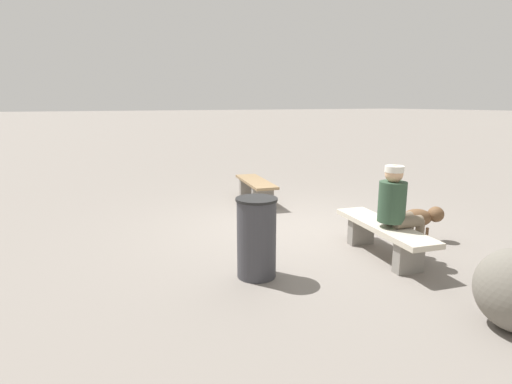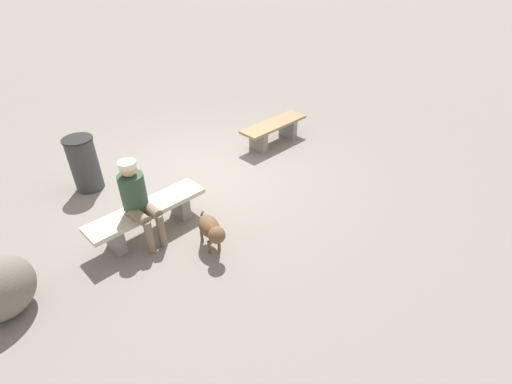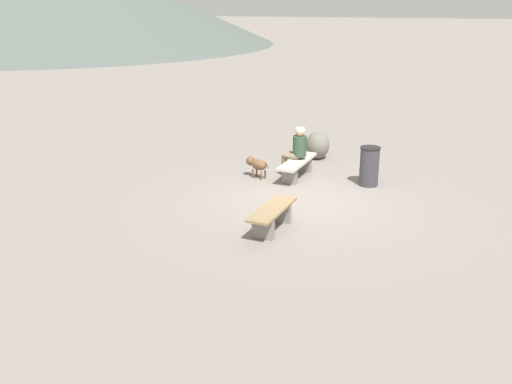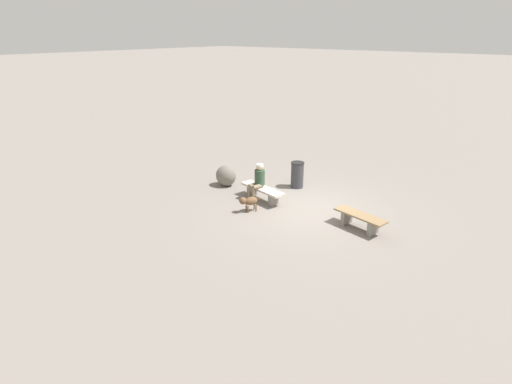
% 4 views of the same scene
% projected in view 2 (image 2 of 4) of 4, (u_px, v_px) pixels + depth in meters
% --- Properties ---
extents(ground, '(210.00, 210.00, 0.06)m').
position_uv_depth(ground, '(206.00, 177.00, 6.96)').
color(ground, gray).
extents(bench_left, '(1.66, 0.72, 0.47)m').
position_uv_depth(bench_left, '(274.00, 130.00, 7.89)').
color(bench_left, gray).
rests_on(bench_left, ground).
extents(bench_right, '(1.84, 0.74, 0.46)m').
position_uv_depth(bench_right, '(148.00, 214.00, 5.43)').
color(bench_right, gray).
rests_on(bench_right, ground).
extents(seated_person, '(0.40, 0.63, 1.28)m').
position_uv_depth(seated_person, '(137.00, 197.00, 5.06)').
color(seated_person, '#2D4733').
rests_on(seated_person, ground).
extents(dog, '(0.46, 0.66, 0.53)m').
position_uv_depth(dog, '(211.00, 229.00, 5.10)').
color(dog, brown).
rests_on(dog, ground).
extents(trash_bin, '(0.49, 0.49, 0.97)m').
position_uv_depth(trash_bin, '(84.00, 164.00, 6.34)').
color(trash_bin, '#38383D').
rests_on(trash_bin, ground).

